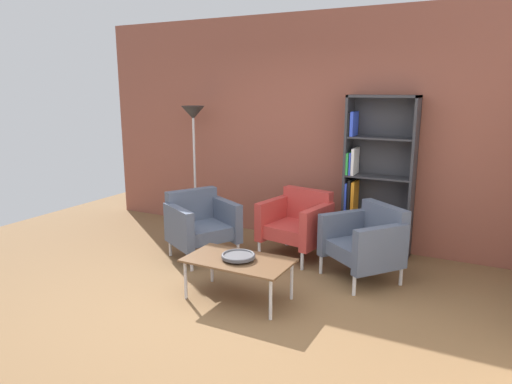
% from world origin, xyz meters
% --- Properties ---
extents(ground_plane, '(8.32, 8.32, 0.00)m').
position_xyz_m(ground_plane, '(0.00, 0.00, 0.00)').
color(ground_plane, brown).
extents(brick_back_panel, '(6.40, 0.12, 2.90)m').
position_xyz_m(brick_back_panel, '(0.00, 2.46, 1.45)').
color(brick_back_panel, brown).
rests_on(brick_back_panel, ground_plane).
extents(bookshelf_tall, '(0.80, 0.30, 1.90)m').
position_xyz_m(bookshelf_tall, '(0.89, 2.26, 0.92)').
color(bookshelf_tall, '#333338').
rests_on(bookshelf_tall, ground_plane).
extents(coffee_table_low, '(1.00, 0.56, 0.40)m').
position_xyz_m(coffee_table_low, '(0.10, 0.37, 0.37)').
color(coffee_table_low, brown).
rests_on(coffee_table_low, ground_plane).
extents(decorative_bowl, '(0.32, 0.32, 0.05)m').
position_xyz_m(decorative_bowl, '(0.10, 0.37, 0.43)').
color(decorative_bowl, '#4C4C51').
rests_on(decorative_bowl, coffee_table_low).
extents(armchair_by_bookshelf, '(0.82, 0.77, 0.78)m').
position_xyz_m(armchair_by_bookshelf, '(0.13, 1.73, 0.41)').
color(armchair_by_bookshelf, '#B73833').
rests_on(armchair_by_bookshelf, ground_plane).
extents(armchair_spare_guest, '(0.91, 0.93, 0.78)m').
position_xyz_m(armchair_spare_guest, '(-0.87, 1.16, 0.41)').
color(armchair_spare_guest, '#4C566B').
rests_on(armchair_spare_guest, ground_plane).
extents(armchair_near_window, '(0.95, 0.94, 0.78)m').
position_xyz_m(armchair_near_window, '(1.04, 1.42, 0.41)').
color(armchair_near_window, '#4C566B').
rests_on(armchair_near_window, ground_plane).
extents(floor_lamp_torchiere, '(0.32, 0.32, 1.74)m').
position_xyz_m(floor_lamp_torchiere, '(-1.56, 2.05, 1.45)').
color(floor_lamp_torchiere, silver).
rests_on(floor_lamp_torchiere, ground_plane).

